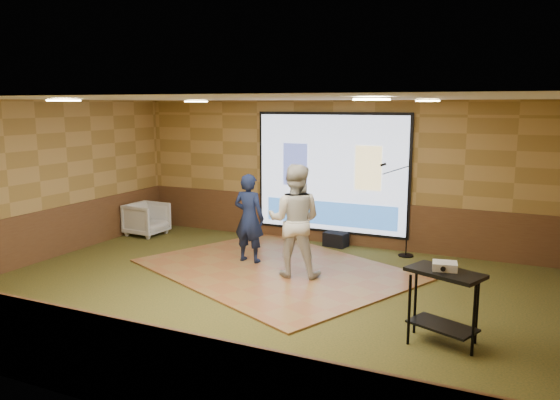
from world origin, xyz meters
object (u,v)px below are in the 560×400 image
at_px(player_left, 249,218).
at_px(player_right, 295,220).
at_px(mic_stand, 404,231).
at_px(banquet_chair, 147,219).
at_px(av_table, 444,293).
at_px(duffel_bag, 336,239).
at_px(projector_screen, 331,174).
at_px(projector, 445,266).
at_px(dance_floor, 275,269).

xyz_separation_m(player_left, player_right, (1.09, -0.41, 0.13)).
height_order(mic_stand, banquet_chair, mic_stand).
distance_m(player_right, av_table, 3.19).
xyz_separation_m(av_table, banquet_chair, (-6.93, 3.04, -0.28)).
relative_size(av_table, duffel_bag, 2.00).
bearing_deg(player_left, av_table, 152.21).
distance_m(mic_stand, duffel_bag, 1.47).
bearing_deg(projector_screen, av_table, -54.30).
bearing_deg(player_left, player_right, 160.20).
relative_size(projector_screen, player_right, 1.74).
relative_size(player_right, av_table, 2.04).
height_order(player_left, duffel_bag, player_left).
bearing_deg(projector, dance_floor, 140.36).
xyz_separation_m(player_right, banquet_chair, (-4.22, 1.38, -0.62)).
bearing_deg(projector_screen, duffel_bag, -43.45).
relative_size(dance_floor, projector, 15.42).
distance_m(mic_stand, banquet_chair, 5.67).
height_order(projector, banquet_chair, projector).
relative_size(banquet_chair, duffel_bag, 1.72).
xyz_separation_m(av_table, duffel_bag, (-2.73, 3.89, -0.50)).
relative_size(projector_screen, dance_floor, 0.75).
bearing_deg(banquet_chair, player_left, -104.60).
distance_m(projector_screen, dance_floor, 2.66).
bearing_deg(projector, player_right, 139.39).
distance_m(player_left, av_table, 4.33).
bearing_deg(banquet_chair, projector_screen, -72.90).
distance_m(projector_screen, player_left, 2.27).
bearing_deg(player_right, projector_screen, -97.28).
distance_m(dance_floor, av_table, 3.72).
height_order(dance_floor, player_right, player_right).
height_order(projector_screen, player_left, projector_screen).
bearing_deg(av_table, player_right, 148.45).
height_order(banquet_chair, duffel_bag, banquet_chair).
xyz_separation_m(dance_floor, player_right, (0.45, -0.20, 0.97)).
relative_size(projector_screen, banquet_chair, 4.12).
distance_m(player_left, player_right, 1.17).
distance_m(player_left, duffel_bag, 2.22).
distance_m(player_left, banquet_chair, 3.32).
bearing_deg(banquet_chair, mic_stand, -80.10).
bearing_deg(mic_stand, av_table, -58.63).
relative_size(projector_screen, projector, 11.50).
height_order(projector_screen, dance_floor, projector_screen).
xyz_separation_m(dance_floor, banquet_chair, (-3.77, 1.17, 0.35)).
xyz_separation_m(projector, banquet_chair, (-6.92, 3.00, -0.62)).
bearing_deg(av_table, projector_screen, 125.70).
relative_size(player_left, av_table, 1.76).
bearing_deg(banquet_chair, player_right, -105.52).
bearing_deg(mic_stand, player_left, -133.54).
bearing_deg(dance_floor, projector, -30.11).
relative_size(player_right, duffel_bag, 4.08).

